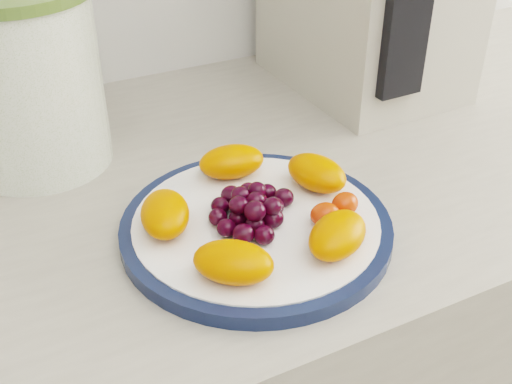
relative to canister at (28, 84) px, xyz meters
name	(u,v)px	position (x,y,z in m)	size (l,w,h in m)	color
plate_rim	(256,228)	(0.16, -0.24, -0.09)	(0.27, 0.27, 0.01)	#121D3C
plate_face	(256,227)	(0.16, -0.24, -0.09)	(0.25, 0.25, 0.02)	white
canister	(28,84)	(0.00, 0.00, 0.00)	(0.16, 0.16, 0.20)	#4B6A17
fruit_plate	(259,207)	(0.16, -0.25, -0.06)	(0.23, 0.23, 0.03)	#DB5100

